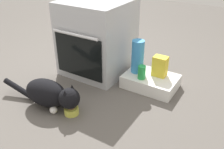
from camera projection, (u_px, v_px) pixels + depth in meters
ground at (73, 93)px, 2.10m from camera, size 8.00×8.00×0.00m
oven at (97, 37)px, 2.31m from camera, size 0.58×0.64×0.70m
pantry_cabinet at (151, 81)px, 2.16m from camera, size 0.46×0.32×0.11m
food_bowl at (71, 110)px, 1.83m from camera, size 0.11×0.11×0.08m
cat at (50, 94)px, 1.87m from camera, size 0.76×0.24×0.23m
soda_can at (142, 72)px, 2.07m from camera, size 0.07×0.07×0.12m
snack_bag at (160, 66)px, 2.10m from camera, size 0.12×0.09×0.18m
water_bottle at (138, 57)px, 2.13m from camera, size 0.11×0.11×0.30m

